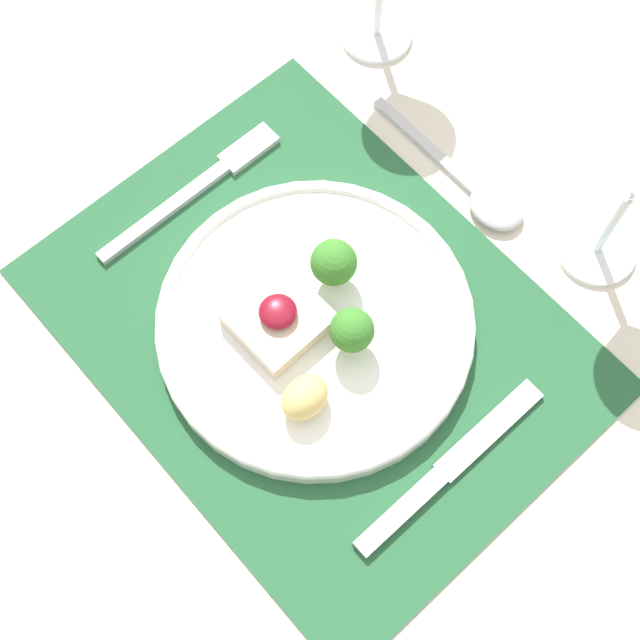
% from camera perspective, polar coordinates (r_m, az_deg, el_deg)
% --- Properties ---
extents(ground_plane, '(8.00, 8.00, 0.00)m').
position_cam_1_polar(ground_plane, '(1.48, -0.16, -10.87)').
color(ground_plane, gray).
extents(dining_table, '(1.42, 1.16, 0.73)m').
position_cam_1_polar(dining_table, '(0.85, -0.28, -2.43)').
color(dining_table, beige).
rests_on(dining_table, ground_plane).
extents(placemat, '(0.46, 0.35, 0.00)m').
position_cam_1_polar(placemat, '(0.78, -0.30, -0.52)').
color(placemat, '#235633').
rests_on(placemat, dining_table).
extents(dinner_plate, '(0.28, 0.28, 0.07)m').
position_cam_1_polar(dinner_plate, '(0.76, -0.08, -0.21)').
color(dinner_plate, white).
rests_on(dinner_plate, placemat).
extents(fork, '(0.02, 0.20, 0.01)m').
position_cam_1_polar(fork, '(0.84, -7.57, 8.64)').
color(fork, '#B2B2B7').
rests_on(fork, placemat).
extents(knife, '(0.02, 0.20, 0.01)m').
position_cam_1_polar(knife, '(0.74, 7.56, -9.97)').
color(knife, '#B2B2B7').
rests_on(knife, placemat).
extents(spoon, '(0.19, 0.04, 0.02)m').
position_cam_1_polar(spoon, '(0.84, 10.33, 7.91)').
color(spoon, '#B2B2B7').
rests_on(spoon, dining_table).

